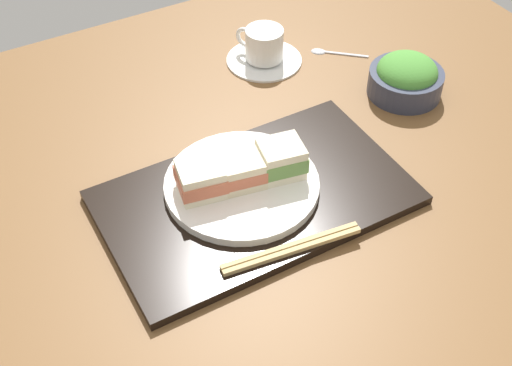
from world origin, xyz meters
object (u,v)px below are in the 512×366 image
(chopsticks_pair, at_px, (292,248))
(sandwich_middle, at_px, (241,170))
(sandwich_far, at_px, (281,159))
(salad_bowl, at_px, (406,78))
(coffee_cup, at_px, (264,48))
(sandwich_plate, at_px, (242,185))
(sandwich_near, at_px, (201,179))
(teaspoon, at_px, (327,51))

(chopsticks_pair, bearing_deg, sandwich_middle, 90.66)
(sandwich_middle, xyz_separation_m, sandwich_far, (0.06, -0.01, 0.00))
(salad_bowl, xyz_separation_m, coffee_cup, (-0.16, 0.20, -0.01))
(sandwich_far, xyz_separation_m, salad_bowl, (0.30, 0.09, -0.02))
(sandwich_plate, bearing_deg, sandwich_near, 170.06)
(sandwich_plate, relative_size, teaspoon, 2.53)
(sandwich_far, bearing_deg, teaspoon, 45.23)
(sandwich_far, distance_m, salad_bowl, 0.32)
(teaspoon, bearing_deg, chopsticks_pair, -129.29)
(sandwich_plate, distance_m, salad_bowl, 0.37)
(sandwich_plate, relative_size, sandwich_near, 3.01)
(chopsticks_pair, distance_m, teaspoon, 0.50)
(sandwich_plate, height_order, sandwich_near, sandwich_near)
(sandwich_plate, height_order, coffee_cup, coffee_cup)
(sandwich_far, relative_size, coffee_cup, 0.53)
(sandwich_middle, height_order, chopsticks_pair, sandwich_middle)
(sandwich_near, bearing_deg, sandwich_plate, -9.94)
(sandwich_middle, xyz_separation_m, coffee_cup, (0.20, 0.28, -0.02))
(sandwich_middle, relative_size, sandwich_far, 0.96)
(sandwich_far, bearing_deg, sandwich_middle, 170.06)
(teaspoon, bearing_deg, sandwich_plate, -141.82)
(chopsticks_pair, height_order, coffee_cup, coffee_cup)
(chopsticks_pair, bearing_deg, sandwich_far, 65.31)
(sandwich_near, height_order, sandwich_middle, sandwich_near)
(coffee_cup, bearing_deg, chopsticks_pair, -115.32)
(sandwich_middle, height_order, teaspoon, sandwich_middle)
(sandwich_near, distance_m, sandwich_far, 0.12)
(sandwich_near, height_order, teaspoon, sandwich_near)
(sandwich_plate, height_order, teaspoon, sandwich_plate)
(sandwich_near, relative_size, teaspoon, 0.84)
(sandwich_plate, height_order, chopsticks_pair, sandwich_plate)
(sandwich_near, relative_size, sandwich_middle, 1.07)
(sandwich_far, bearing_deg, sandwich_near, 170.06)
(sandwich_middle, bearing_deg, sandwich_near, 170.06)
(sandwich_near, xyz_separation_m, coffee_cup, (0.26, 0.27, -0.02))
(sandwich_far, xyz_separation_m, coffee_cup, (0.14, 0.29, -0.03))
(chopsticks_pair, xyz_separation_m, coffee_cup, (0.20, 0.42, 0.01))
(sandwich_far, bearing_deg, coffee_cup, 64.41)
(sandwich_near, distance_m, chopsticks_pair, 0.16)
(sandwich_far, height_order, salad_bowl, sandwich_far)
(sandwich_plate, bearing_deg, coffee_cup, 54.81)
(salad_bowl, bearing_deg, coffee_cup, 128.51)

